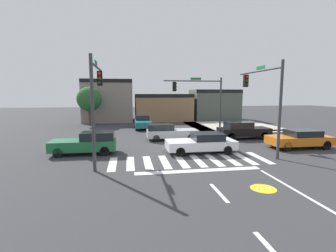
% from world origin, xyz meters
% --- Properties ---
extents(ground_plane, '(120.00, 120.00, 0.00)m').
position_xyz_m(ground_plane, '(0.00, 0.00, 0.00)').
color(ground_plane, '#353538').
extents(crosswalk_near, '(9.66, 3.01, 0.01)m').
position_xyz_m(crosswalk_near, '(0.00, -4.50, 0.00)').
color(crosswalk_near, silver).
rests_on(crosswalk_near, ground_plane).
extents(lane_markings, '(6.80, 20.25, 0.01)m').
position_xyz_m(lane_markings, '(1.11, -12.02, 0.00)').
color(lane_markings, white).
rests_on(lane_markings, ground_plane).
extents(bike_detector_marking, '(1.10, 1.10, 0.01)m').
position_xyz_m(bike_detector_marking, '(2.06, -9.38, 0.00)').
color(bike_detector_marking, yellow).
rests_on(bike_detector_marking, ground_plane).
extents(curb_corner_northeast, '(10.00, 10.60, 0.15)m').
position_xyz_m(curb_corner_northeast, '(8.49, 9.42, 0.07)').
color(curb_corner_northeast, '#B2AA9E').
rests_on(curb_corner_northeast, ground_plane).
extents(storefront_row, '(23.14, 6.71, 6.08)m').
position_xyz_m(storefront_row, '(0.16, 18.97, 2.57)').
color(storefront_row, gray).
rests_on(storefront_row, ground_plane).
extents(traffic_signal_southeast, '(0.32, 5.72, 6.09)m').
position_xyz_m(traffic_signal_southeast, '(5.52, -2.93, 4.23)').
color(traffic_signal_southeast, '#383A3D').
rests_on(traffic_signal_southeast, ground_plane).
extents(traffic_signal_northeast, '(6.07, 0.32, 5.72)m').
position_xyz_m(traffic_signal_northeast, '(3.66, 5.97, 4.04)').
color(traffic_signal_northeast, '#383A3D').
rests_on(traffic_signal_northeast, ground_plane).
extents(traffic_signal_southwest, '(0.32, 4.88, 6.06)m').
position_xyz_m(traffic_signal_southwest, '(-5.44, -4.02, 4.18)').
color(traffic_signal_southwest, '#383A3D').
rests_on(traffic_signal_southwest, ground_plane).
extents(car_white, '(4.74, 1.91, 1.38)m').
position_xyz_m(car_white, '(1.37, -2.56, 0.69)').
color(car_white, white).
rests_on(car_white, ground_plane).
extents(car_silver, '(4.43, 1.76, 1.42)m').
position_xyz_m(car_silver, '(-0.10, 2.56, 0.72)').
color(car_silver, '#B7BABF').
rests_on(car_silver, ground_plane).
extents(car_black, '(4.57, 1.82, 1.54)m').
position_xyz_m(car_black, '(6.58, 2.11, 0.78)').
color(car_black, black).
rests_on(car_black, ground_plane).
extents(car_green, '(4.27, 1.73, 1.50)m').
position_xyz_m(car_green, '(-6.44, -1.68, 0.76)').
color(car_green, '#1E6638').
rests_on(car_green, ground_plane).
extents(car_orange, '(4.61, 1.91, 1.37)m').
position_xyz_m(car_orange, '(9.06, -2.29, 0.72)').
color(car_orange, orange).
rests_on(car_orange, ground_plane).
extents(car_teal, '(1.78, 4.19, 1.53)m').
position_xyz_m(car_teal, '(-2.01, 10.21, 0.77)').
color(car_teal, '#196B70').
rests_on(car_teal, ground_plane).
extents(roadside_tree, '(3.11, 3.11, 4.96)m').
position_xyz_m(roadside_tree, '(-8.50, 14.00, 3.38)').
color(roadside_tree, '#4C3823').
rests_on(roadside_tree, ground_plane).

